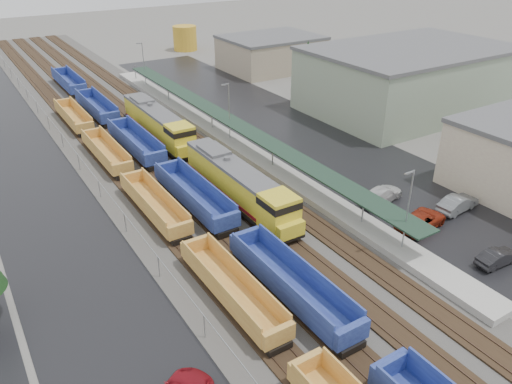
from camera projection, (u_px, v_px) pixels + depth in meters
ballast_strip at (134, 133)px, 68.72m from camera, size 20.00×160.00×0.08m
trackbed at (134, 133)px, 68.67m from camera, size 14.60×160.00×0.22m
west_parking_lot at (18, 157)px, 61.66m from camera, size 10.00×160.00×0.02m
east_commuter_lot at (289, 129)px, 70.21m from camera, size 16.00×100.00×0.02m
station_platform at (230, 138)px, 65.40m from camera, size 3.00×80.00×8.00m
chainlink_fence at (64, 140)px, 62.34m from camera, size 0.08×160.04×2.02m
industrial_buildings at (409, 87)px, 73.97m from camera, size 32.52×75.30×9.50m
tree_east at (307, 64)px, 77.44m from camera, size 4.40×4.40×10.00m
locomotive_lead at (240, 186)px, 49.60m from camera, size 2.91×19.21×4.35m
locomotive_trail at (159, 124)px, 65.32m from camera, size 2.91×19.21×4.35m
well_string_yellow at (188, 241)px, 42.95m from camera, size 2.47×89.35×2.19m
well_string_blue at (194, 196)px, 50.03m from camera, size 2.81×114.20×2.49m
storage_tank at (185, 38)px, 115.37m from camera, size 5.43×5.43×5.43m
parked_car_east_a at (498, 257)px, 41.58m from camera, size 1.68×4.22×1.36m
parked_car_east_b at (421, 220)px, 46.69m from camera, size 3.57×6.11×1.60m
parked_car_east_c at (382, 194)px, 51.23m from camera, size 3.34×5.84×1.59m
parked_car_east_e at (458, 203)px, 49.50m from camera, size 2.13×5.08×1.63m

